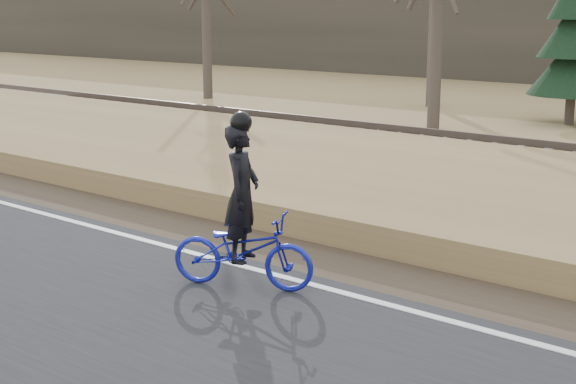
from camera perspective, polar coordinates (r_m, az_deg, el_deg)
The scene contains 11 objects.
ground at distance 9.60m, azimuth 3.42°, elevation -7.90°, with size 120.00×120.00×0.00m, color olive.
road at distance 7.84m, azimuth -7.47°, elevation -12.74°, with size 120.00×6.00×0.06m, color black.
edge_line at distance 9.73m, azimuth 4.11°, elevation -7.20°, with size 120.00×0.12×0.01m, color silver.
shoulder at distance 10.54m, azimuth 7.22°, elevation -5.92°, with size 120.00×1.60×0.04m, color #473A2B.
embankment at distance 13.04m, azimuth 14.18°, elevation -1.60°, with size 120.00×5.00×0.44m, color olive.
ballast at distance 16.50m, azimuth 19.73°, elevation 1.07°, with size 120.00×3.00×0.45m, color slate.
railroad at distance 16.44m, azimuth 19.81°, elevation 2.11°, with size 120.00×2.40×0.29m.
cyclist at distance 9.74m, azimuth -3.26°, elevation -2.94°, with size 1.88×1.28×2.17m.
bare_tree_far_left at distance 30.95m, azimuth -5.86°, elevation 13.22°, with size 0.36×0.36×7.12m, color #4B4137.
bare_tree_near_left at distance 23.17m, azimuth 10.60°, elevation 12.64°, with size 0.36×0.36×6.71m, color #4B4137.
conifer at distance 25.13m, azimuth 19.81°, elevation 10.84°, with size 2.60×2.60×5.90m.
Camera 1 is at (5.15, -7.34, 3.42)m, focal length 50.00 mm.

